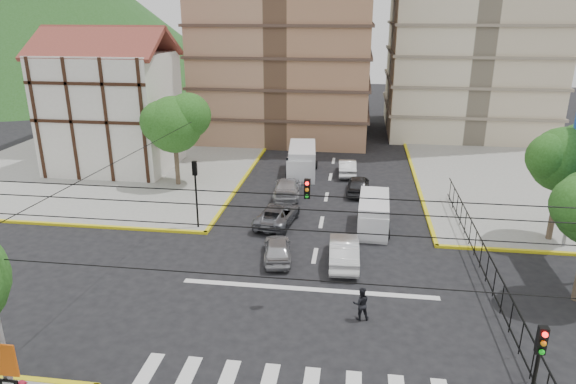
% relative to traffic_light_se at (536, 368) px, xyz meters
% --- Properties ---
extents(ground, '(160.00, 160.00, 0.00)m').
position_rel_traffic_light_se_xyz_m(ground, '(-7.80, 7.80, -3.11)').
color(ground, black).
rests_on(ground, ground).
extents(sidewalk_nw, '(26.00, 26.00, 0.15)m').
position_rel_traffic_light_se_xyz_m(sidewalk_nw, '(-27.80, 27.80, -3.04)').
color(sidewalk_nw, gray).
rests_on(sidewalk_nw, ground).
extents(stop_line, '(13.00, 0.40, 0.01)m').
position_rel_traffic_light_se_xyz_m(stop_line, '(-7.80, 9.00, -3.11)').
color(stop_line, silver).
rests_on(stop_line, ground).
extents(tudor_building, '(10.80, 8.05, 12.23)m').
position_rel_traffic_light_se_xyz_m(tudor_building, '(-26.80, 27.80, 2.14)').
color(tudor_building, silver).
rests_on(tudor_building, ground).
extents(distant_hill, '(70.00, 70.00, 28.00)m').
position_rel_traffic_light_se_xyz_m(distant_hill, '(-62.80, 77.80, 10.89)').
color(distant_hill, '#234F1A').
rests_on(distant_hill, ground).
extents(park_fence, '(0.10, 22.50, 1.66)m').
position_rel_traffic_light_se_xyz_m(park_fence, '(1.20, 12.30, -3.11)').
color(park_fence, black).
rests_on(park_fence, ground).
extents(tree_park_c, '(4.65, 3.80, 7.25)m').
position_rel_traffic_light_se_xyz_m(tree_park_c, '(6.29, 16.81, 2.22)').
color(tree_park_c, '#473828').
rests_on(tree_park_c, ground).
extents(tree_tudor, '(5.39, 4.40, 7.43)m').
position_rel_traffic_light_se_xyz_m(tree_tudor, '(-19.70, 23.81, 2.11)').
color(tree_tudor, '#473828').
rests_on(tree_tudor, ground).
extents(traffic_light_se, '(0.28, 0.22, 4.40)m').
position_rel_traffic_light_se_xyz_m(traffic_light_se, '(0.00, 0.00, 0.00)').
color(traffic_light_se, black).
rests_on(traffic_light_se, ground).
extents(traffic_light_nw, '(0.28, 0.22, 4.40)m').
position_rel_traffic_light_se_xyz_m(traffic_light_nw, '(-15.60, 15.60, 0.00)').
color(traffic_light_nw, black).
rests_on(traffic_light_nw, ground).
extents(traffic_light_hanging, '(18.00, 9.12, 0.92)m').
position_rel_traffic_light_se_xyz_m(traffic_light_hanging, '(-7.80, 5.76, 2.79)').
color(traffic_light_hanging, black).
rests_on(traffic_light_hanging, ground).
extents(district_sign, '(0.90, 0.12, 3.20)m').
position_rel_traffic_light_se_xyz_m(district_sign, '(-16.60, -1.44, -0.66)').
color(district_sign, slate).
rests_on(district_sign, ground).
extents(van_right_lane, '(2.00, 4.74, 2.11)m').
position_rel_traffic_light_se_xyz_m(van_right_lane, '(-4.43, 16.92, -2.09)').
color(van_right_lane, silver).
rests_on(van_right_lane, ground).
extents(van_left_lane, '(2.68, 5.73, 2.50)m').
position_rel_traffic_light_se_xyz_m(van_left_lane, '(-10.26, 27.90, -1.90)').
color(van_left_lane, silver).
rests_on(van_left_lane, ground).
extents(car_silver_front_left, '(2.17, 4.04, 1.30)m').
position_rel_traffic_light_se_xyz_m(car_silver_front_left, '(-9.87, 12.09, -2.46)').
color(car_silver_front_left, '#A3A3A7').
rests_on(car_silver_front_left, ground).
extents(car_white_front_right, '(1.82, 4.64, 1.50)m').
position_rel_traffic_light_se_xyz_m(car_white_front_right, '(-6.15, 12.10, -2.36)').
color(car_white_front_right, silver).
rests_on(car_white_front_right, ground).
extents(car_grey_mid_left, '(2.82, 4.96, 1.30)m').
position_rel_traffic_light_se_xyz_m(car_grey_mid_left, '(-10.67, 17.16, -2.46)').
color(car_grey_mid_left, slate).
rests_on(car_grey_mid_left, ground).
extents(car_silver_rear_left, '(2.28, 4.94, 1.40)m').
position_rel_traffic_light_se_xyz_m(car_silver_rear_left, '(-10.76, 22.57, -2.41)').
color(car_silver_rear_left, '#B9B9BE').
rests_on(car_silver_rear_left, ground).
extents(car_darkgrey_mid_right, '(1.75, 4.13, 1.39)m').
position_rel_traffic_light_se_xyz_m(car_darkgrey_mid_right, '(-5.45, 24.00, -2.42)').
color(car_darkgrey_mid_right, '#29292C').
rests_on(car_darkgrey_mid_right, ground).
extents(car_white_rear_right, '(1.67, 4.19, 1.36)m').
position_rel_traffic_light_se_xyz_m(car_white_rear_right, '(-6.43, 28.60, -2.43)').
color(car_white_rear_right, white).
rests_on(car_white_rear_right, ground).
extents(pedestrian_crosswalk, '(0.86, 0.72, 1.59)m').
position_rel_traffic_light_se_xyz_m(pedestrian_crosswalk, '(-5.18, 6.70, -2.32)').
color(pedestrian_crosswalk, black).
rests_on(pedestrian_crosswalk, ground).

